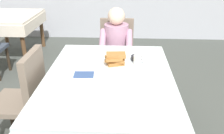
% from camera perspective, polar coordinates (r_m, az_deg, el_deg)
% --- Properties ---
extents(dining_table_main, '(1.12, 1.52, 0.74)m').
position_cam_1_polar(dining_table_main, '(2.16, -0.68, -3.98)').
color(dining_table_main, silver).
rests_on(dining_table_main, ground).
extents(chair_diner, '(0.44, 0.45, 0.93)m').
position_cam_1_polar(chair_diner, '(3.27, 1.05, 4.00)').
color(chair_diner, '#7A6B5B').
rests_on(chair_diner, ground).
extents(diner_person, '(0.40, 0.43, 1.12)m').
position_cam_1_polar(diner_person, '(3.08, 0.96, 5.39)').
color(diner_person, '#B2849E').
rests_on(diner_person, ground).
extents(chair_left_side, '(0.45, 0.44, 0.93)m').
position_cam_1_polar(chair_left_side, '(2.39, -19.53, -5.82)').
color(chair_left_side, '#7A6B5B').
rests_on(chair_left_side, ground).
extents(plate_breakfast, '(0.28, 0.28, 0.02)m').
position_cam_1_polar(plate_breakfast, '(2.28, 0.74, 0.40)').
color(plate_breakfast, white).
rests_on(plate_breakfast, dining_table_main).
extents(breakfast_stack, '(0.20, 0.18, 0.11)m').
position_cam_1_polar(breakfast_stack, '(2.26, 0.70, 1.92)').
color(breakfast_stack, '#A36B33').
rests_on(breakfast_stack, plate_breakfast).
extents(cup_coffee, '(0.11, 0.08, 0.08)m').
position_cam_1_polar(cup_coffee, '(2.33, 6.01, 1.73)').
color(cup_coffee, white).
rests_on(cup_coffee, dining_table_main).
extents(bowl_butter, '(0.11, 0.11, 0.04)m').
position_cam_1_polar(bowl_butter, '(2.42, 5.74, 2.11)').
color(bowl_butter, black).
rests_on(bowl_butter, dining_table_main).
extents(fork_left_of_plate, '(0.03, 0.18, 0.00)m').
position_cam_1_polar(fork_left_of_plate, '(2.28, -4.06, 0.18)').
color(fork_left_of_plate, silver).
rests_on(fork_left_of_plate, dining_table_main).
extents(knife_right_of_plate, '(0.03, 0.20, 0.00)m').
position_cam_1_polar(knife_right_of_plate, '(2.26, 5.53, -0.04)').
color(knife_right_of_plate, silver).
rests_on(knife_right_of_plate, dining_table_main).
extents(spoon_near_edge, '(0.15, 0.05, 0.00)m').
position_cam_1_polar(spoon_near_edge, '(1.99, 1.11, -3.65)').
color(spoon_near_edge, silver).
rests_on(spoon_near_edge, dining_table_main).
extents(napkin_folded, '(0.18, 0.13, 0.01)m').
position_cam_1_polar(napkin_folded, '(2.13, -6.57, -1.77)').
color(napkin_folded, '#334C7F').
rests_on(napkin_folded, dining_table_main).
extents(background_table_far, '(0.92, 1.12, 0.74)m').
position_cam_1_polar(background_table_far, '(4.70, -22.56, 9.78)').
color(background_table_far, silver).
rests_on(background_table_far, ground).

